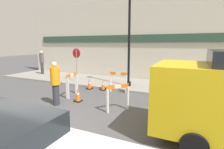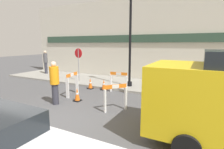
{
  "view_description": "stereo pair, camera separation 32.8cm",
  "coord_description": "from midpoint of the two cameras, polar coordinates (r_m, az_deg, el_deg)",
  "views": [
    {
      "loc": [
        3.74,
        -3.68,
        2.46
      ],
      "look_at": [
        0.24,
        3.82,
        1.0
      ],
      "focal_mm": 28.0,
      "sensor_mm": 36.0,
      "label": 1
    },
    {
      "loc": [
        4.03,
        -3.53,
        2.46
      ],
      "look_at": [
        0.24,
        3.82,
        1.0
      ],
      "focal_mm": 28.0,
      "sensor_mm": 36.0,
      "label": 2
    }
  ],
  "objects": [
    {
      "name": "stop_sign",
      "position": [
        11.22,
        -12.32,
        4.88
      ],
      "size": [
        0.6,
        0.07,
        2.07
      ],
      "rotation": [
        0.0,
        0.0,
        3.05
      ],
      "color": "gray",
      "rests_on": "sidewalk_slab"
    },
    {
      "name": "barricade_0",
      "position": [
        6.46,
        0.41,
        -7.21
      ],
      "size": [
        0.68,
        0.76,
        1.0
      ],
      "rotation": [
        0.0,
        0.0,
        7.14
      ],
      "color": "white",
      "rests_on": "ground_plane"
    },
    {
      "name": "barricade_2",
      "position": [
        8.51,
        -13.99,
        -2.92
      ],
      "size": [
        0.29,
        0.95,
        1.09
      ],
      "rotation": [
        0.0,
        0.0,
        11.16
      ],
      "color": "white",
      "rests_on": "ground_plane"
    },
    {
      "name": "traffic_cone_0",
      "position": [
        7.73,
        -12.29,
        -6.58
      ],
      "size": [
        0.3,
        0.3,
        0.59
      ],
      "color": "black",
      "rests_on": "ground_plane"
    },
    {
      "name": "storefront_facade",
      "position": [
        12.08,
        6.38,
        11.34
      ],
      "size": [
        18.0,
        0.22,
        5.5
      ],
      "color": "beige",
      "rests_on": "ground_plane"
    },
    {
      "name": "sidewalk_slab",
      "position": [
        10.75,
        3.18,
        -2.92
      ],
      "size": [
        18.0,
        3.26,
        0.11
      ],
      "color": "gray",
      "rests_on": "ground_plane"
    },
    {
      "name": "streetlamp_post",
      "position": [
        9.71,
        4.69,
        15.91
      ],
      "size": [
        0.44,
        0.44,
        5.22
      ],
      "color": "black",
      "rests_on": "sidewalk_slab"
    },
    {
      "name": "barricade_1",
      "position": [
        8.91,
        0.99,
        -2.24
      ],
      "size": [
        0.91,
        0.23,
        1.04
      ],
      "rotation": [
        0.0,
        0.0,
        9.54
      ],
      "color": "white",
      "rests_on": "ground_plane"
    },
    {
      "name": "person_worker",
      "position": [
        7.38,
        -19.25,
        -2.37
      ],
      "size": [
        0.51,
        0.51,
        1.77
      ],
      "rotation": [
        0.0,
        0.0,
        0.9
      ],
      "color": "#33333D",
      "rests_on": "ground_plane"
    },
    {
      "name": "ground_plane",
      "position": [
        5.84,
        -20.78,
        -15.58
      ],
      "size": [
        60.0,
        60.0,
        0.0
      ],
      "primitive_type": "plane",
      "color": "#4C4C4F"
    },
    {
      "name": "person_pedestrian",
      "position": [
        14.77,
        -22.55,
        3.98
      ],
      "size": [
        0.36,
        0.36,
        1.81
      ],
      "rotation": [
        0.0,
        0.0,
        3.28
      ],
      "color": "#33333D",
      "rests_on": "sidewalk_slab"
    },
    {
      "name": "traffic_cone_1",
      "position": [
        9.41,
        -3.92,
        -3.45
      ],
      "size": [
        0.3,
        0.3,
        0.57
      ],
      "color": "black",
      "rests_on": "ground_plane"
    },
    {
      "name": "traffic_cone_2",
      "position": [
        9.7,
        -8.36,
        -3.01
      ],
      "size": [
        0.3,
        0.3,
        0.61
      ],
      "color": "black",
      "rests_on": "ground_plane"
    }
  ]
}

